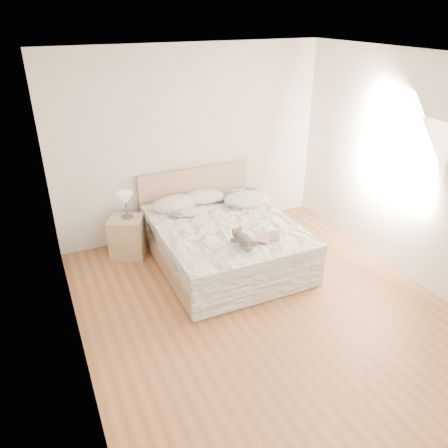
{
  "coord_description": "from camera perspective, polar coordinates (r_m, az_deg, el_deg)",
  "views": [
    {
      "loc": [
        -2.12,
        -3.48,
        3.11
      ],
      "look_at": [
        -0.04,
        1.05,
        0.62
      ],
      "focal_mm": 35.0,
      "sensor_mm": 36.0,
      "label": 1
    }
  ],
  "objects": [
    {
      "name": "ceiling",
      "position": [
        4.09,
        7.14,
        20.61
      ],
      "size": [
        4.0,
        4.5,
        0.0
      ],
      "primitive_type": "cube",
      "color": "silver",
      "rests_on": "ground"
    },
    {
      "name": "wall_right",
      "position": [
        5.67,
        24.01,
        6.14
      ],
      "size": [
        0.02,
        4.5,
        2.7
      ],
      "primitive_type": "cube",
      "color": "white",
      "rests_on": "ground"
    },
    {
      "name": "wall_back",
      "position": [
        6.36,
        -4.23,
        10.41
      ],
      "size": [
        4.0,
        0.02,
        2.7
      ],
      "primitive_type": "cube",
      "color": "white",
      "rests_on": "ground"
    },
    {
      "name": "bed",
      "position": [
        5.85,
        -0.2,
        -2.11
      ],
      "size": [
        1.72,
        2.14,
        1.0
      ],
      "color": "tan",
      "rests_on": "floor"
    },
    {
      "name": "window",
      "position": [
        5.82,
        21.99,
        8.05
      ],
      "size": [
        0.02,
        1.3,
        1.1
      ],
      "primitive_type": "cube",
      "color": "white",
      "rests_on": "wall_right"
    },
    {
      "name": "photo_book",
      "position": [
        5.85,
        -5.42,
        1.33
      ],
      "size": [
        0.35,
        0.31,
        0.02
      ],
      "primitive_type": "cube",
      "rotation": [
        0.0,
        0.0,
        0.45
      ],
      "color": "silver",
      "rests_on": "bed"
    },
    {
      "name": "nightstand",
      "position": [
        6.13,
        -12.5,
        -1.62
      ],
      "size": [
        0.58,
        0.55,
        0.56
      ],
      "primitive_type": "cube",
      "rotation": [
        0.0,
        0.0,
        -0.43
      ],
      "color": "tan",
      "rests_on": "floor"
    },
    {
      "name": "blouse",
      "position": [
        6.27,
        1.64,
        3.23
      ],
      "size": [
        0.61,
        0.65,
        0.02
      ],
      "primitive_type": null,
      "rotation": [
        0.0,
        0.0,
        0.01
      ],
      "color": "#3F4E71",
      "rests_on": "bed"
    },
    {
      "name": "wall_left",
      "position": [
        3.9,
        -20.13,
        -2.04
      ],
      "size": [
        0.02,
        4.5,
        2.7
      ],
      "primitive_type": "cube",
      "color": "white",
      "rests_on": "ground"
    },
    {
      "name": "childrens_book",
      "position": [
        5.27,
        5.86,
        -1.65
      ],
      "size": [
        0.41,
        0.38,
        0.02
      ],
      "primitive_type": "cube",
      "rotation": [
        0.0,
        0.0,
        -0.61
      ],
      "color": "beige",
      "rests_on": "bed"
    },
    {
      "name": "floor",
      "position": [
        5.13,
        5.43,
        -10.95
      ],
      "size": [
        4.0,
        4.5,
        0.0
      ],
      "primitive_type": "cube",
      "color": "brown",
      "rests_on": "ground"
    },
    {
      "name": "pillow_middle",
      "position": [
        6.33,
        -2.69,
        3.55
      ],
      "size": [
        0.64,
        0.49,
        0.18
      ],
      "primitive_type": "ellipsoid",
      "rotation": [
        0.0,
        0.0,
        -0.14
      ],
      "color": "white",
      "rests_on": "bed"
    },
    {
      "name": "table_lamp",
      "position": [
        5.93,
        -12.74,
        3.1
      ],
      "size": [
        0.29,
        0.29,
        0.36
      ],
      "color": "#46423D",
      "rests_on": "nightstand"
    },
    {
      "name": "teddy_bear",
      "position": [
        5.06,
        2.66,
        -2.59
      ],
      "size": [
        0.28,
        0.35,
        0.16
      ],
      "primitive_type": null,
      "rotation": [
        0.0,
        0.0,
        0.22
      ],
      "color": "brown",
      "rests_on": "bed"
    },
    {
      "name": "pillow_left",
      "position": [
        6.14,
        -6.5,
        2.64
      ],
      "size": [
        0.75,
        0.6,
        0.2
      ],
      "primitive_type": "ellipsoid",
      "rotation": [
        0.0,
        0.0,
        0.24
      ],
      "color": "silver",
      "rests_on": "bed"
    },
    {
      "name": "pillow_right",
      "position": [
        6.24,
        2.98,
        3.21
      ],
      "size": [
        0.71,
        0.52,
        0.2
      ],
      "primitive_type": "ellipsoid",
      "rotation": [
        0.0,
        0.0,
        -0.07
      ],
      "color": "silver",
      "rests_on": "bed"
    }
  ]
}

